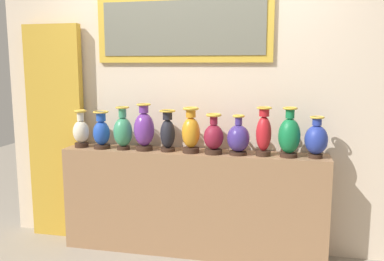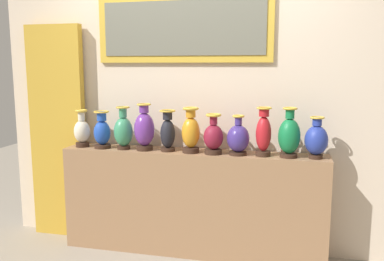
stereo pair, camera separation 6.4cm
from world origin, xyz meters
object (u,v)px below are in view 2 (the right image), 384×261
object	(u,v)px
vase_jade	(123,131)
vase_violet	(144,129)
vase_amber	(191,132)
vase_ivory	(82,131)
vase_crimson	(263,133)
vase_sapphire	(102,132)
vase_emerald	(289,136)
vase_indigo	(238,138)
vase_onyx	(168,132)
vase_cobalt	(316,140)
vase_burgundy	(213,137)

from	to	relation	value
vase_jade	vase_violet	bearing A→B (deg)	0.29
vase_amber	vase_violet	bearing A→B (deg)	179.02
vase_ivory	vase_violet	distance (m)	0.60
vase_ivory	vase_crimson	world-z (taller)	vase_crimson
vase_sapphire	vase_amber	distance (m)	0.81
vase_sapphire	vase_emerald	bearing A→B (deg)	-0.05
vase_violet	vase_indigo	world-z (taller)	vase_violet
vase_onyx	vase_sapphire	bearing A→B (deg)	-179.23
vase_ivory	vase_cobalt	xyz separation A→B (m)	(2.04, -0.01, 0.01)
vase_sapphire	vase_indigo	size ratio (longest dim) A/B	1.01
vase_jade	vase_emerald	xyz separation A→B (m)	(1.42, -0.00, 0.01)
vase_sapphire	vase_amber	xyz separation A→B (m)	(0.81, -0.01, 0.03)
vase_crimson	vase_amber	bearing A→B (deg)	-179.24
vase_burgundy	vase_onyx	bearing A→B (deg)	176.66
vase_emerald	vase_burgundy	bearing A→B (deg)	-178.71
vase_jade	vase_onyx	world-z (taller)	vase_jade
vase_jade	vase_amber	distance (m)	0.61
vase_sapphire	vase_jade	bearing A→B (deg)	-0.19
vase_ivory	vase_violet	bearing A→B (deg)	-1.38
vase_indigo	vase_violet	bearing A→B (deg)	179.80
vase_burgundy	vase_emerald	xyz separation A→B (m)	(0.61, 0.01, 0.03)
vase_indigo	vase_emerald	size ratio (longest dim) A/B	0.82
vase_sapphire	vase_burgundy	size ratio (longest dim) A/B	0.99
vase_violet	vase_emerald	distance (m)	1.22
vase_onyx	vase_burgundy	bearing A→B (deg)	-3.34
vase_sapphire	vase_indigo	world-z (taller)	vase_sapphire
vase_ivory	vase_amber	world-z (taller)	vase_amber
vase_violet	vase_amber	world-z (taller)	vase_violet
vase_ivory	vase_amber	distance (m)	1.02
vase_jade	vase_cobalt	distance (m)	1.63
vase_sapphire	vase_crimson	bearing A→B (deg)	0.05
vase_amber	vase_crimson	world-z (taller)	vase_crimson
vase_sapphire	vase_onyx	world-z (taller)	vase_onyx
vase_ivory	vase_sapphire	distance (m)	0.21
vase_sapphire	vase_amber	world-z (taller)	vase_amber
vase_indigo	vase_emerald	distance (m)	0.41
vase_onyx	vase_indigo	bearing A→B (deg)	-1.01
vase_burgundy	vase_cobalt	bearing A→B (deg)	1.49
vase_onyx	vase_ivory	bearing A→B (deg)	179.53
vase_burgundy	vase_jade	bearing A→B (deg)	178.96
vase_amber	vase_crimson	xyz separation A→B (m)	(0.61, 0.01, 0.01)
vase_jade	vase_cobalt	size ratio (longest dim) A/B	1.13
vase_jade	vase_indigo	distance (m)	1.01
vase_ivory	vase_onyx	xyz separation A→B (m)	(0.81, -0.01, 0.02)
vase_amber	vase_emerald	world-z (taller)	vase_emerald
vase_onyx	vase_amber	world-z (taller)	vase_amber
vase_onyx	vase_cobalt	size ratio (longest dim) A/B	1.07
vase_sapphire	vase_ivory	bearing A→B (deg)	175.85
vase_onyx	vase_crimson	bearing A→B (deg)	-0.49
vase_emerald	vase_cobalt	distance (m)	0.21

